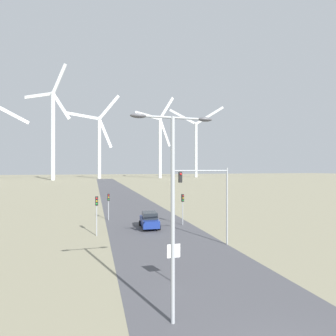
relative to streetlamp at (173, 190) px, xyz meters
The scene contains 12 objects.
road_surface 43.98m from the streetlamp, 85.98° to the left, with size 10.00×240.00×0.01m.
streetlamp is the anchor object (origin of this frame).
stop_sign_near 5.86m from the streetlamp, 72.50° to the left, with size 0.81×0.07×2.28m.
traffic_light_post_near_left 16.73m from the streetlamp, 100.78° to the left, with size 0.28×0.34×3.95m.
traffic_light_post_near_right 20.11m from the streetlamp, 69.81° to the left, with size 0.28×0.34×3.67m.
traffic_light_post_mid_left 24.35m from the streetlamp, 93.63° to the left, with size 0.28×0.34×3.43m.
traffic_light_mast_overhead 11.87m from the streetlamp, 57.65° to the left, with size 5.22×0.34×6.81m.
car_approaching 18.94m from the streetlamp, 81.54° to the left, with size 2.11×4.22×1.83m.
wind_turbine_left 155.28m from the streetlamp, 99.82° to the left, with size 26.58×13.15×66.51m.
wind_turbine_center 171.99m from the streetlamp, 90.04° to the left, with size 34.16×2.60×57.07m.
wind_turbine_right 171.89m from the streetlamp, 76.21° to the left, with size 30.29×13.95×58.46m.
wind_turbine_far_right 193.01m from the streetlamp, 67.87° to the left, with size 37.33×20.51×53.83m.
Camera 1 is at (-6.35, -6.44, 6.76)m, focal length 28.00 mm.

